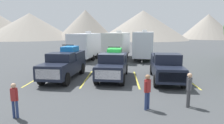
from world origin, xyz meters
TOP-DOWN VIEW (x-y plane):
  - ground_plane at (0.00, 0.00)m, footprint 240.00×240.00m
  - pickup_truck_a at (-3.76, -0.01)m, footprint 2.52×5.91m
  - pickup_truck_b at (0.11, 0.10)m, footprint 2.54×5.47m
  - pickup_truck_c at (4.21, -0.30)m, footprint 2.51×5.95m
  - lot_stripe_a at (-5.95, -0.14)m, footprint 0.12×5.50m
  - lot_stripe_b at (-1.98, -0.14)m, footprint 0.12×5.50m
  - lot_stripe_c at (1.98, -0.14)m, footprint 0.12×5.50m
  - lot_stripe_d at (5.95, -0.14)m, footprint 0.12×5.50m
  - camper_trailer_a at (-3.84, 10.39)m, footprint 3.65×8.29m
  - camper_trailer_b at (0.30, 10.65)m, footprint 3.67×9.04m
  - camper_trailer_c at (3.83, 10.92)m, footprint 3.54×8.73m
  - person_a at (2.01, -6.20)m, footprint 0.33×0.32m
  - person_b at (-3.90, -7.39)m, footprint 0.35×0.22m
  - person_c at (4.13, -5.77)m, footprint 0.32×0.33m
  - mountain_ridge at (-10.77, 70.01)m, footprint 154.61×41.42m

SIDE VIEW (x-z plane):
  - ground_plane at x=0.00m, z-range 0.00..0.00m
  - lot_stripe_a at x=-5.95m, z-range 0.00..0.01m
  - lot_stripe_b at x=-1.98m, z-range 0.00..0.01m
  - lot_stripe_c at x=1.98m, z-range 0.00..0.01m
  - lot_stripe_d at x=5.95m, z-range 0.00..0.01m
  - person_b at x=-3.90m, z-range 0.12..1.70m
  - person_a at x=2.01m, z-range 0.13..1.88m
  - person_c at x=4.13m, z-range 0.13..1.88m
  - pickup_truck_c at x=4.21m, z-range 0.03..2.17m
  - pickup_truck_b at x=0.11m, z-range -0.10..2.39m
  - pickup_truck_a at x=-3.76m, z-range -0.11..2.55m
  - camper_trailer_a at x=-3.84m, z-range 0.10..3.81m
  - camper_trailer_b at x=0.30m, z-range 0.10..3.92m
  - camper_trailer_c at x=3.83m, z-range 0.10..4.01m
  - mountain_ridge at x=-10.77m, z-range -1.02..13.31m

